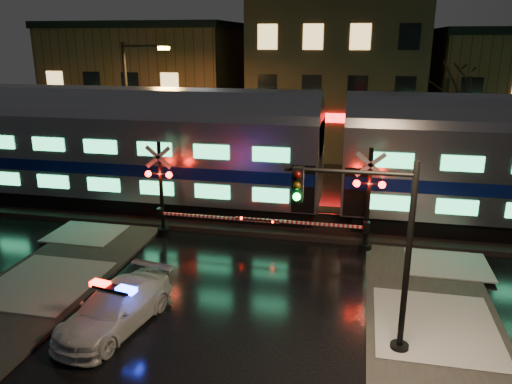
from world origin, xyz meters
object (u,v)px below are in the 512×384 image
police_car (115,308)px  streetlight (132,107)px  crossing_signal_right (358,210)px  crossing_signal_left (169,199)px  traffic_light (374,254)px

police_car → streetlight: 15.50m
crossing_signal_right → crossing_signal_left: 7.97m
police_car → streetlight: streetlight is taller
police_car → streetlight: size_ratio=0.56×
crossing_signal_right → streetlight: 14.56m
streetlight → crossing_signal_right: bearing=-28.0°
crossing_signal_right → police_car: bearing=-134.0°
crossing_signal_right → streetlight: (-12.61, 6.69, 2.90)m
crossing_signal_right → streetlight: streetlight is taller
crossing_signal_left → streetlight: (-4.63, 6.69, 2.96)m
police_car → crossing_signal_left: crossing_signal_left is taller
crossing_signal_left → crossing_signal_right: bearing=0.0°
crossing_signal_left → traffic_light: 10.86m
police_car → crossing_signal_left: size_ratio=0.78×
crossing_signal_right → crossing_signal_left: size_ratio=1.03×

